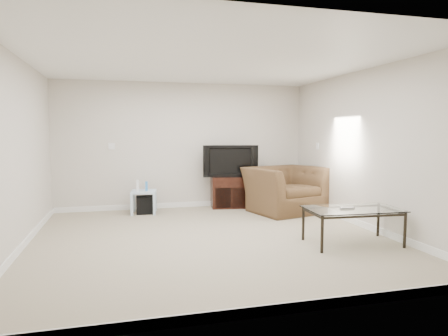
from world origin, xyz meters
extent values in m
plane|color=tan|center=(0.00, 0.00, 0.00)|extent=(5.00, 5.00, 0.00)
plane|color=white|center=(0.00, 0.00, 2.50)|extent=(5.00, 5.00, 0.00)
cube|color=silver|center=(0.00, 2.50, 1.25)|extent=(5.00, 0.02, 2.50)
cube|color=silver|center=(-2.50, 0.00, 1.25)|extent=(0.02, 5.00, 2.50)
cube|color=silver|center=(2.50, 0.00, 1.25)|extent=(0.02, 5.00, 2.50)
cube|color=white|center=(-1.40, 2.49, 1.25)|extent=(0.12, 0.02, 0.12)
cube|color=white|center=(2.49, 1.60, 1.25)|extent=(0.02, 0.09, 0.13)
cube|color=white|center=(2.49, 1.30, 0.30)|extent=(0.02, 0.08, 0.12)
cube|color=black|center=(0.89, 2.24, 0.53)|extent=(0.47, 0.36, 0.06)
imported|color=black|center=(0.90, 2.25, 0.95)|extent=(1.04, 0.36, 0.63)
cube|color=black|center=(-0.80, 2.06, 0.15)|extent=(0.35, 0.35, 0.34)
cube|color=white|center=(-0.94, 2.05, 0.53)|extent=(0.05, 0.14, 0.20)
cube|color=#337FCC|center=(-0.78, 2.03, 0.52)|extent=(0.05, 0.13, 0.17)
imported|color=#523720|center=(1.79, 1.54, 0.58)|extent=(1.50, 1.17, 1.16)
cube|color=#B2B2B7|center=(1.71, -0.76, 0.50)|extent=(0.20, 0.07, 0.02)
camera|label=1|loc=(-1.22, -5.48, 1.52)|focal=32.00mm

